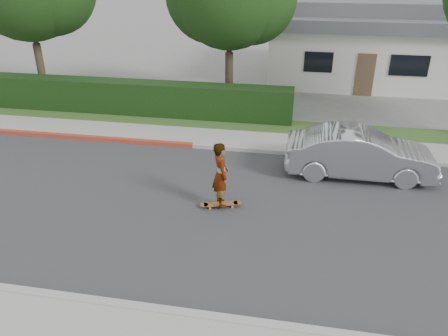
{
  "coord_description": "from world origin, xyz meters",
  "views": [
    {
      "loc": [
        4.78,
        -10.29,
        6.48
      ],
      "look_at": [
        2.8,
        0.62,
        1.0
      ],
      "focal_mm": 35.0,
      "sensor_mm": 36.0,
      "label": 1
    }
  ],
  "objects": [
    {
      "name": "house",
      "position": [
        8.0,
        16.0,
        2.1
      ],
      "size": [
        10.6,
        8.6,
        4.3
      ],
      "color": "beige",
      "rests_on": "ground"
    },
    {
      "name": "ground",
      "position": [
        0.0,
        0.0,
        0.0
      ],
      "size": [
        120.0,
        120.0,
        0.0
      ],
      "primitive_type": "plane",
      "color": "slate",
      "rests_on": "ground"
    },
    {
      "name": "car_silver",
      "position": [
        6.76,
        2.88,
        0.77
      ],
      "size": [
        4.68,
        1.69,
        1.53
      ],
      "primitive_type": "imported",
      "rotation": [
        0.0,
        0.0,
        1.58
      ],
      "color": "#AEB1B6",
      "rests_on": "ground"
    },
    {
      "name": "planting_strip",
      "position": [
        0.0,
        6.6,
        0.05
      ],
      "size": [
        60.0,
        1.6,
        0.1
      ],
      "primitive_type": "cube",
      "color": "#2D4C1E",
      "rests_on": "ground"
    },
    {
      "name": "curb_near",
      "position": [
        0.0,
        -4.1,
        0.07
      ],
      "size": [
        60.0,
        0.2,
        0.15
      ],
      "primitive_type": "cube",
      "color": "#9E9E99",
      "rests_on": "ground"
    },
    {
      "name": "road",
      "position": [
        0.0,
        0.0,
        0.01
      ],
      "size": [
        60.0,
        8.0,
        0.01
      ],
      "primitive_type": "cube",
      "color": "#2D2D30",
      "rests_on": "ground"
    },
    {
      "name": "skateboarder",
      "position": [
        2.8,
        0.12,
        1.05
      ],
      "size": [
        0.69,
        0.8,
        1.86
      ],
      "primitive_type": "imported",
      "rotation": [
        0.0,
        0.0,
        2.0
      ],
      "color": "white",
      "rests_on": "skateboard"
    },
    {
      "name": "curb_far",
      "position": [
        0.0,
        4.1,
        0.07
      ],
      "size": [
        60.0,
        0.2,
        0.15
      ],
      "primitive_type": "cube",
      "color": "#9E9E99",
      "rests_on": "ground"
    },
    {
      "name": "skateboard",
      "position": [
        2.8,
        0.12,
        0.1
      ],
      "size": [
        1.2,
        0.57,
        0.11
      ],
      "rotation": [
        0.0,
        0.0,
        0.3
      ],
      "color": "#BC7733",
      "rests_on": "ground"
    },
    {
      "name": "sidewalk_near",
      "position": [
        0.0,
        -5.0,
        0.06
      ],
      "size": [
        60.0,
        1.6,
        0.12
      ],
      "primitive_type": "cube",
      "color": "gray",
      "rests_on": "ground"
    },
    {
      "name": "sidewalk_far",
      "position": [
        0.0,
        5.0,
        0.06
      ],
      "size": [
        60.0,
        1.6,
        0.12
      ],
      "primitive_type": "cube",
      "color": "gray",
      "rests_on": "ground"
    },
    {
      "name": "hedge",
      "position": [
        -3.0,
        7.2,
        0.75
      ],
      "size": [
        15.0,
        1.0,
        1.5
      ],
      "primitive_type": "cube",
      "color": "black",
      "rests_on": "ground"
    },
    {
      "name": "curb_red_section",
      "position": [
        -5.0,
        4.1,
        0.08
      ],
      "size": [
        12.0,
        0.21,
        0.15
      ],
      "primitive_type": "cube",
      "color": "#9C3522",
      "rests_on": "ground"
    }
  ]
}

